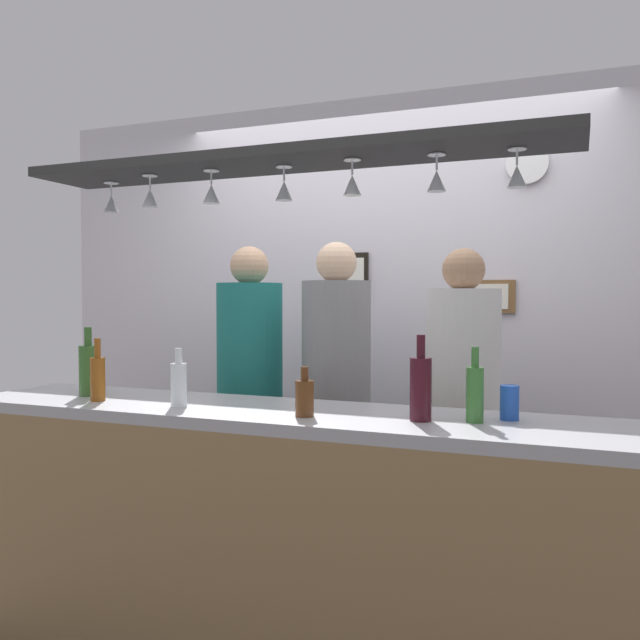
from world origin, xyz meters
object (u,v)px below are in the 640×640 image
at_px(bottle_champagne_green, 88,369).
at_px(drink_can, 509,403).
at_px(bottle_beer_amber_tall, 98,377).
at_px(bottle_beer_brown_stubby, 305,397).
at_px(picture_frame_crest, 353,275).
at_px(bottle_beer_green_import, 475,392).
at_px(wall_clock, 527,163).
at_px(bottle_wine_dark_red, 421,387).
at_px(person_left_teal_shirt, 250,376).
at_px(picture_frame_lower_pair, 487,296).
at_px(bottle_soda_clear, 179,383).
at_px(person_right_white_patterned_shirt, 463,392).
at_px(person_middle_grey_shirt, 336,379).

xyz_separation_m(bottle_champagne_green, drink_can, (1.76, 0.10, -0.06)).
distance_m(bottle_champagne_green, bottle_beer_amber_tall, 0.17).
xyz_separation_m(bottle_beer_brown_stubby, picture_frame_crest, (-0.33, 1.51, 0.49)).
height_order(bottle_beer_green_import, wall_clock, wall_clock).
relative_size(bottle_wine_dark_red, bottle_beer_brown_stubby, 1.67).
distance_m(person_left_teal_shirt, bottle_beer_brown_stubby, 1.08).
relative_size(drink_can, wall_clock, 0.55).
distance_m(picture_frame_lower_pair, wall_clock, 0.74).
height_order(bottle_soda_clear, picture_frame_crest, picture_frame_crest).
distance_m(person_right_white_patterned_shirt, picture_frame_crest, 1.15).
distance_m(bottle_beer_green_import, bottle_soda_clear, 1.13).
distance_m(bottle_champagne_green, bottle_beer_green_import, 1.66).
height_order(bottle_wine_dark_red, picture_frame_crest, picture_frame_crest).
xyz_separation_m(bottle_beer_green_import, picture_frame_crest, (-0.91, 1.40, 0.46)).
relative_size(picture_frame_lower_pair, wall_clock, 1.36).
xyz_separation_m(bottle_champagne_green, bottle_beer_green_import, (1.66, 0.01, -0.01)).
bearing_deg(wall_clock, picture_frame_crest, 179.63).
relative_size(bottle_wine_dark_red, picture_frame_lower_pair, 1.00).
height_order(person_right_white_patterned_shirt, bottle_beer_brown_stubby, person_right_white_patterned_shirt).
relative_size(person_middle_grey_shirt, picture_frame_crest, 6.54).
bearing_deg(bottle_soda_clear, picture_frame_lower_pair, 56.60).
distance_m(bottle_beer_brown_stubby, wall_clock, 1.96).
bearing_deg(person_middle_grey_shirt, picture_frame_crest, 101.61).
relative_size(bottle_champagne_green, bottle_soda_clear, 1.30).
height_order(drink_can, wall_clock, wall_clock).
bearing_deg(bottle_wine_dark_red, bottle_champagne_green, 178.68).
distance_m(person_middle_grey_shirt, drink_can, 1.09).
height_order(bottle_wine_dark_red, picture_frame_lower_pair, picture_frame_lower_pair).
relative_size(bottle_champagne_green, bottle_wine_dark_red, 1.00).
distance_m(person_middle_grey_shirt, bottle_beer_amber_tall, 1.12).
xyz_separation_m(person_right_white_patterned_shirt, bottle_champagne_green, (-1.50, -0.74, 0.12)).
distance_m(picture_frame_crest, wall_clock, 1.14).
bearing_deg(bottle_soda_clear, wall_clock, 51.38).
relative_size(person_middle_grey_shirt, wall_clock, 7.73).
relative_size(person_middle_grey_shirt, bottle_beer_green_import, 6.54).
distance_m(bottle_beer_amber_tall, wall_clock, 2.42).
distance_m(drink_can, picture_frame_crest, 1.73).
bearing_deg(bottle_beer_amber_tall, person_left_teal_shirt, 72.43).
relative_size(bottle_beer_green_import, picture_frame_lower_pair, 0.87).
bearing_deg(bottle_soda_clear, person_middle_grey_shirt, 67.15).
relative_size(person_middle_grey_shirt, bottle_soda_clear, 7.40).
xyz_separation_m(bottle_beer_amber_tall, drink_can, (1.63, 0.20, -0.04)).
relative_size(bottle_beer_amber_tall, picture_frame_crest, 1.00).
xyz_separation_m(bottle_beer_brown_stubby, picture_frame_lower_pair, (0.45, 1.51, 0.36)).
bearing_deg(wall_clock, person_right_white_patterned_shirt, -108.86).
bearing_deg(picture_frame_lower_pair, person_middle_grey_shirt, -133.81).
bearing_deg(person_left_teal_shirt, bottle_beer_brown_stubby, -51.79).
distance_m(person_middle_grey_shirt, person_right_white_patterned_shirt, 0.62).
xyz_separation_m(bottle_beer_amber_tall, wall_clock, (1.58, 1.50, 1.04)).
xyz_separation_m(person_left_teal_shirt, picture_frame_crest, (0.34, 0.66, 0.54)).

